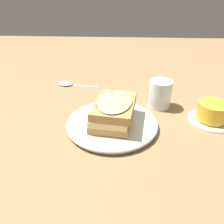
{
  "coord_description": "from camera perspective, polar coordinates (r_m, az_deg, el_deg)",
  "views": [
    {
      "loc": [
        0.55,
        0.02,
        0.36
      ],
      "look_at": [
        0.02,
        -0.01,
        0.05
      ],
      "focal_mm": 35.0,
      "sensor_mm": 36.0,
      "label": 1
    }
  ],
  "objects": [
    {
      "name": "water_glass",
      "position": [
        0.74,
        12.42,
        4.62
      ],
      "size": [
        0.07,
        0.07,
        0.09
      ],
      "primitive_type": "cylinder",
      "color": "silver",
      "rests_on": "ground_plane"
    },
    {
      "name": "spoon",
      "position": [
        0.92,
        -11.44,
        7.18
      ],
      "size": [
        0.05,
        0.17,
        0.01
      ],
      "rotation": [
        0.0,
        0.0,
        3.01
      ],
      "color": "silver",
      "rests_on": "ground_plane"
    },
    {
      "name": "teacup_with_saucer",
      "position": [
        0.72,
        24.82,
        -0.2
      ],
      "size": [
        0.13,
        0.13,
        0.06
      ],
      "rotation": [
        0.0,
        0.0,
        2.22
      ],
      "color": "silver",
      "rests_on": "ground_plane"
    },
    {
      "name": "dinner_plate",
      "position": [
        0.64,
        -0.0,
        -2.98
      ],
      "size": [
        0.27,
        0.27,
        0.02
      ],
      "color": "silver",
      "rests_on": "ground_plane"
    },
    {
      "name": "ground_plane",
      "position": [
        0.66,
        0.69,
        -2.66
      ],
      "size": [
        2.4,
        2.4,
        0.0
      ],
      "primitive_type": "plane",
      "color": "olive"
    },
    {
      "name": "sandwich",
      "position": [
        0.61,
        0.13,
        0.27
      ],
      "size": [
        0.17,
        0.13,
        0.07
      ],
      "rotation": [
        0.0,
        0.0,
        3.03
      ],
      "color": "#B2844C",
      "rests_on": "dinner_plate"
    }
  ]
}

